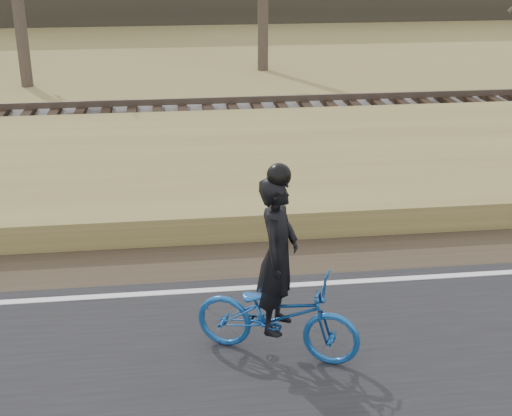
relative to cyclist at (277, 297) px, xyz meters
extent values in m
plane|color=#978B4D|center=(-2.56, 1.40, -0.78)|extent=(120.00, 120.00, 0.00)
cube|color=silver|center=(-2.56, 1.60, -0.72)|extent=(120.00, 0.12, 0.01)
cube|color=#473A2B|center=(-2.56, 2.60, -0.76)|extent=(120.00, 1.60, 0.04)
cube|color=#978B4D|center=(-2.56, 5.60, -0.56)|extent=(120.00, 5.00, 0.44)
cube|color=slate|center=(-2.56, 9.40, -0.56)|extent=(120.00, 3.00, 0.45)
cube|color=black|center=(-2.56, 9.40, -0.26)|extent=(120.00, 2.40, 0.14)
cube|color=brown|center=(-2.56, 8.68, -0.12)|extent=(120.00, 0.07, 0.15)
cube|color=brown|center=(-2.56, 10.12, -0.12)|extent=(120.00, 0.07, 0.15)
imported|color=#164E9A|center=(0.00, 0.00, -0.23)|extent=(2.00, 1.39, 1.00)
imported|color=black|center=(0.00, 0.00, 0.52)|extent=(0.66, 0.77, 1.78)
sphere|color=black|center=(0.00, 0.00, 1.43)|extent=(0.26, 0.26, 0.26)
camera|label=1|loc=(-1.10, -6.88, 3.83)|focal=50.00mm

